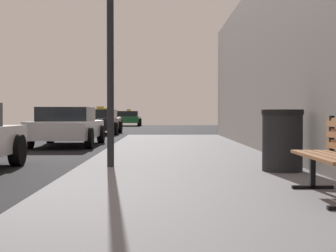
# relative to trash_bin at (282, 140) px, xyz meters

# --- Properties ---
(sidewalk) EXTENTS (4.00, 32.00, 0.15)m
(sidewalk) POSITION_rel_trash_bin_xyz_m (-1.38, -2.39, -0.57)
(sidewalk) COLOR slate
(sidewalk) RESTS_ON ground_plane
(trash_bin) EXTENTS (0.67, 0.67, 0.98)m
(trash_bin) POSITION_rel_trash_bin_xyz_m (0.00, 0.00, 0.00)
(trash_bin) COLOR black
(trash_bin) RESTS_ON sidewalk
(street_lamp) EXTENTS (0.36, 0.36, 4.00)m
(street_lamp) POSITION_rel_trash_bin_xyz_m (-2.80, 0.68, 2.27)
(street_lamp) COLOR black
(street_lamp) RESTS_ON sidewalk
(car_silver) EXTENTS (2.04, 4.54, 1.27)m
(car_silver) POSITION_rel_trash_bin_xyz_m (-5.05, 8.62, 0.00)
(car_silver) COLOR #B7B7BF
(car_silver) RESTS_ON ground_plane
(car_black) EXTENTS (1.98, 4.34, 1.43)m
(car_black) POSITION_rel_trash_bin_xyz_m (-5.14, 18.09, 0.00)
(car_black) COLOR black
(car_black) RESTS_ON ground_plane
(car_red) EXTENTS (2.05, 4.44, 1.43)m
(car_red) POSITION_rel_trash_bin_xyz_m (-5.84, 26.38, 0.00)
(car_red) COLOR red
(car_red) RESTS_ON ground_plane
(car_green) EXTENTS (2.05, 4.05, 1.43)m
(car_green) POSITION_rel_trash_bin_xyz_m (-4.85, 35.30, 0.00)
(car_green) COLOR #196638
(car_green) RESTS_ON ground_plane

